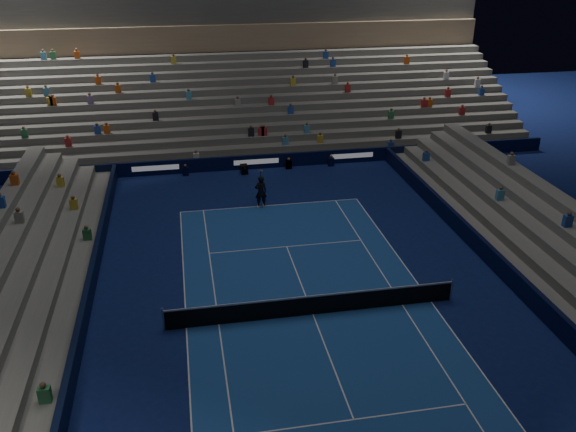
{
  "coord_description": "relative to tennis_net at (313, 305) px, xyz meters",
  "views": [
    {
      "loc": [
        -5.05,
        -21.29,
        15.02
      ],
      "look_at": [
        0.0,
        6.0,
        2.0
      ],
      "focal_mm": 37.3,
      "sensor_mm": 36.0,
      "label": 1
    }
  ],
  "objects": [
    {
      "name": "ground",
      "position": [
        0.0,
        0.0,
        -0.5
      ],
      "size": [
        90.0,
        90.0,
        0.0
      ],
      "primitive_type": "plane",
      "color": "#0D184E",
      "rests_on": "ground"
    },
    {
      "name": "sponsor_barrier_far",
      "position": [
        0.0,
        18.5,
        -0.0
      ],
      "size": [
        44.0,
        0.25,
        1.0
      ],
      "primitive_type": "cube",
      "color": "black",
      "rests_on": "ground"
    },
    {
      "name": "tennis_player",
      "position": [
        -0.61,
        11.78,
        0.5
      ],
      "size": [
        0.77,
        0.53,
        2.01
      ],
      "primitive_type": "imported",
      "rotation": [
        0.0,
        0.0,
        3.21
      ],
      "color": "black",
      "rests_on": "ground"
    },
    {
      "name": "sponsor_barrier_east",
      "position": [
        9.7,
        0.0,
        -0.0
      ],
      "size": [
        0.25,
        37.0,
        1.0
      ],
      "primitive_type": "cube",
      "color": "black",
      "rests_on": "ground"
    },
    {
      "name": "tennis_net",
      "position": [
        0.0,
        0.0,
        0.0
      ],
      "size": [
        12.9,
        0.1,
        1.1
      ],
      "color": "#B2B2B7",
      "rests_on": "ground"
    },
    {
      "name": "grandstand_main",
      "position": [
        0.0,
        27.9,
        2.87
      ],
      "size": [
        44.0,
        15.2,
        11.2
      ],
      "color": "#5F5F5B",
      "rests_on": "ground"
    },
    {
      "name": "broadcast_camera",
      "position": [
        -0.96,
        17.63,
        -0.18
      ],
      "size": [
        0.52,
        0.95,
        0.63
      ],
      "color": "black",
      "rests_on": "ground"
    },
    {
      "name": "sponsor_barrier_west",
      "position": [
        -9.7,
        0.0,
        -0.0
      ],
      "size": [
        0.25,
        37.0,
        1.0
      ],
      "primitive_type": "cube",
      "color": "black",
      "rests_on": "ground"
    },
    {
      "name": "court_surface",
      "position": [
        0.0,
        0.0,
        -0.5
      ],
      "size": [
        10.97,
        23.77,
        0.01
      ],
      "primitive_type": "cube",
      "color": "#1A448F",
      "rests_on": "ground"
    }
  ]
}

